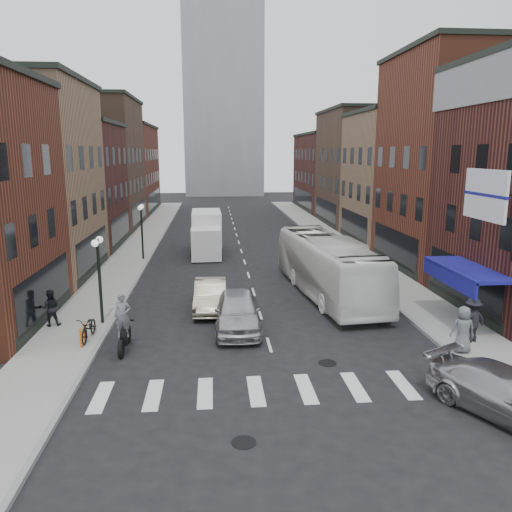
{
  "coord_description": "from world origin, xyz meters",
  "views": [
    {
      "loc": [
        -2.24,
        -18.39,
        7.88
      ],
      "look_at": [
        -0.21,
        4.92,
        2.96
      ],
      "focal_mm": 35.0,
      "sensor_mm": 36.0,
      "label": 1
    }
  ],
  "objects": [
    {
      "name": "bldg_left_mid_b",
      "position": [
        -14.99,
        24.0,
        5.15
      ],
      "size": [
        10.3,
        10.2,
        10.3
      ],
      "color": "#3F1816",
      "rests_on": "ground"
    },
    {
      "name": "box_truck",
      "position": [
        -2.76,
        20.32,
        1.59
      ],
      "size": [
        2.36,
        7.43,
        3.22
      ],
      "rotation": [
        0.0,
        0.0,
        0.02
      ],
      "color": "white",
      "rests_on": "ground"
    },
    {
      "name": "bldg_right_mid_a",
      "position": [
        15.0,
        14.0,
        7.15
      ],
      "size": [
        10.3,
        10.2,
        14.3
      ],
      "color": "#602B1B",
      "rests_on": "ground"
    },
    {
      "name": "awning_blue",
      "position": [
        8.93,
        2.5,
        2.63
      ],
      "size": [
        1.8,
        5.0,
        0.78
      ],
      "color": "navy",
      "rests_on": "ground"
    },
    {
      "name": "bldg_right_mid_b",
      "position": [
        14.99,
        24.0,
        5.65
      ],
      "size": [
        10.3,
        10.2,
        11.3
      ],
      "color": "#997354",
      "rests_on": "ground"
    },
    {
      "name": "ped_left_solo",
      "position": [
        -9.6,
        3.79,
        0.99
      ],
      "size": [
        0.88,
        0.59,
        1.68
      ],
      "primitive_type": "imported",
      "rotation": [
        0.0,
        0.0,
        3.29
      ],
      "color": "black",
      "rests_on": "sidewalk_left"
    },
    {
      "name": "ped_right_a",
      "position": [
        8.36,
        0.31,
        1.09
      ],
      "size": [
        1.33,
        0.92,
        1.88
      ],
      "primitive_type": "imported",
      "rotation": [
        0.0,
        0.0,
        3.43
      ],
      "color": "black",
      "rests_on": "sidewalk_right"
    },
    {
      "name": "bldg_left_far_b",
      "position": [
        -14.99,
        49.0,
        5.65
      ],
      "size": [
        10.3,
        16.2,
        11.3
      ],
      "color": "#602B1B",
      "rests_on": "ground"
    },
    {
      "name": "bldg_right_far_a",
      "position": [
        14.99,
        35.0,
        6.15
      ],
      "size": [
        10.3,
        12.2,
        12.3
      ],
      "color": "#4C3526",
      "rests_on": "ground"
    },
    {
      "name": "distant_tower",
      "position": [
        0.0,
        78.0,
        25.0
      ],
      "size": [
        14.0,
        14.0,
        50.0
      ],
      "primitive_type": "cube",
      "color": "#9399A0",
      "rests_on": "ground"
    },
    {
      "name": "sidewalk_right",
      "position": [
        8.5,
        22.0,
        0.07
      ],
      "size": [
        3.0,
        74.0,
        0.15
      ],
      "primitive_type": "cube",
      "color": "gray",
      "rests_on": "ground"
    },
    {
      "name": "curb_right",
      "position": [
        7.0,
        22.0,
        0.0
      ],
      "size": [
        0.2,
        74.0,
        0.16
      ],
      "primitive_type": "cube",
      "color": "gray",
      "rests_on": "ground"
    },
    {
      "name": "bldg_left_far_a",
      "position": [
        -14.99,
        35.0,
        6.65
      ],
      "size": [
        10.3,
        12.2,
        13.3
      ],
      "color": "#4C3526",
      "rests_on": "ground"
    },
    {
      "name": "ped_right_c",
      "position": [
        7.4,
        -0.75,
        1.08
      ],
      "size": [
        0.98,
        0.71,
        1.86
      ],
      "primitive_type": "imported",
      "rotation": [
        0.0,
        0.0,
        3.01
      ],
      "color": "#5B5F63",
      "rests_on": "sidewalk_right"
    },
    {
      "name": "ground",
      "position": [
        0.0,
        0.0,
        0.0
      ],
      "size": [
        160.0,
        160.0,
        0.0
      ],
      "primitive_type": "plane",
      "color": "black",
      "rests_on": "ground"
    },
    {
      "name": "bldg_right_far_b",
      "position": [
        14.99,
        49.0,
        5.15
      ],
      "size": [
        10.3,
        16.2,
        10.3
      ],
      "color": "#3F1816",
      "rests_on": "ground"
    },
    {
      "name": "billboard_sign",
      "position": [
        8.59,
        0.5,
        6.13
      ],
      "size": [
        1.52,
        3.0,
        3.7
      ],
      "color": "black",
      "rests_on": "ground"
    },
    {
      "name": "curb_left",
      "position": [
        -7.0,
        22.0,
        0.0
      ],
      "size": [
        0.2,
        74.0,
        0.16
      ],
      "primitive_type": "cube",
      "color": "gray",
      "rests_on": "ground"
    },
    {
      "name": "bldg_left_mid_a",
      "position": [
        -14.99,
        14.0,
        6.15
      ],
      "size": [
        10.3,
        10.2,
        12.3
      ],
      "color": "#997354",
      "rests_on": "ground"
    },
    {
      "name": "curb_car",
      "position": [
        6.5,
        -5.31,
        0.72
      ],
      "size": [
        4.12,
        5.36,
        1.45
      ],
      "primitive_type": "imported",
      "rotation": [
        0.0,
        0.0,
        0.48
      ],
      "color": "#A7A7AB",
      "rests_on": "ground"
    },
    {
      "name": "streetlamp_far",
      "position": [
        -7.4,
        18.0,
        2.91
      ],
      "size": [
        0.32,
        1.22,
        4.11
      ],
      "color": "black",
      "rests_on": "ground"
    },
    {
      "name": "streetlamp_near",
      "position": [
        -7.4,
        4.0,
        2.91
      ],
      "size": [
        0.32,
        1.22,
        4.11
      ],
      "color": "black",
      "rests_on": "ground"
    },
    {
      "name": "parked_bicycle",
      "position": [
        -7.5,
        1.94,
        0.66
      ],
      "size": [
        0.74,
        1.95,
        1.01
      ],
      "primitive_type": "imported",
      "rotation": [
        0.0,
        0.0,
        -0.04
      ],
      "color": "black",
      "rests_on": "sidewalk_left"
    },
    {
      "name": "sedan_left_near",
      "position": [
        -1.21,
        3.0,
        0.85
      ],
      "size": [
        2.14,
        5.06,
        1.71
      ],
      "primitive_type": "imported",
      "rotation": [
        0.0,
        0.0,
        -0.03
      ],
      "color": "#B5B6BA",
      "rests_on": "ground"
    },
    {
      "name": "motorcycle_rider",
      "position": [
        -5.89,
        0.94,
        1.12
      ],
      "size": [
        0.7,
        2.34,
        2.39
      ],
      "rotation": [
        0.0,
        0.0,
        0.12
      ],
      "color": "black",
      "rests_on": "ground"
    },
    {
      "name": "bike_rack",
      "position": [
        -7.6,
        1.3,
        0.55
      ],
      "size": [
        0.08,
        0.68,
        0.8
      ],
      "color": "#D8590C",
      "rests_on": "sidewalk_left"
    },
    {
      "name": "crosswalk_stripes",
      "position": [
        0.0,
        -3.0,
        0.0
      ],
      "size": [
        12.0,
        2.2,
        0.01
      ],
      "primitive_type": "cube",
      "color": "silver",
      "rests_on": "ground"
    },
    {
      "name": "sidewalk_left",
      "position": [
        -8.5,
        22.0,
        0.07
      ],
      "size": [
        3.0,
        74.0,
        0.15
      ],
      "primitive_type": "cube",
      "color": "gray",
      "rests_on": "ground"
    },
    {
      "name": "transit_bus",
      "position": [
        4.06,
        8.09,
        1.65
      ],
      "size": [
        3.97,
        12.07,
        3.3
      ],
      "primitive_type": "imported",
      "rotation": [
        0.0,
        0.0,
        0.1
      ],
      "color": "white",
      "rests_on": "ground"
    },
    {
      "name": "sedan_left_far",
      "position": [
        -2.43,
        6.0,
        0.75
      ],
      "size": [
        1.67,
        4.57,
        1.5
      ],
      "primitive_type": "imported",
      "rotation": [
        0.0,
        0.0,
        -0.02
      ],
      "color": "#A7A288",
      "rests_on": "ground"
    }
  ]
}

